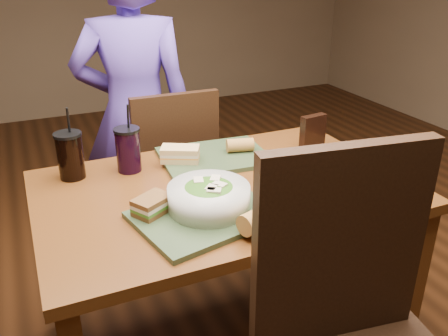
{
  "coord_description": "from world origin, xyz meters",
  "views": [
    {
      "loc": [
        -0.62,
        -1.38,
        1.51
      ],
      "look_at": [
        0.0,
        0.0,
        0.82
      ],
      "focal_mm": 38.0,
      "sensor_mm": 36.0,
      "label": 1
    }
  ],
  "objects": [
    {
      "name": "dining_table",
      "position": [
        0.0,
        0.0,
        0.66
      ],
      "size": [
        1.3,
        0.85,
        0.75
      ],
      "color": "#593011",
      "rests_on": "ground"
    },
    {
      "name": "chair_far",
      "position": [
        0.01,
        0.67,
        0.52
      ],
      "size": [
        0.42,
        0.42,
        0.94
      ],
      "color": "black",
      "rests_on": "ground"
    },
    {
      "name": "diner",
      "position": [
        -0.12,
        0.8,
        0.79
      ],
      "size": [
        0.65,
        0.51,
        1.57
      ],
      "primitive_type": "imported",
      "rotation": [
        0.0,
        0.0,
        2.88
      ],
      "color": "#543AA0",
      "rests_on": "ground"
    },
    {
      "name": "tray_near",
      "position": [
        -0.15,
        -0.18,
        0.76
      ],
      "size": [
        0.48,
        0.4,
        0.02
      ],
      "primitive_type": "cube",
      "rotation": [
        0.0,
        0.0,
        0.21
      ],
      "color": "#2F3F24",
      "rests_on": "dining_table"
    },
    {
      "name": "tray_far",
      "position": [
        0.06,
        0.24,
        0.76
      ],
      "size": [
        0.44,
        0.35,
        0.02
      ],
      "primitive_type": "cube",
      "rotation": [
        0.0,
        0.0,
        -0.07
      ],
      "color": "#2F3F24",
      "rests_on": "dining_table"
    },
    {
      "name": "salad_bowl",
      "position": [
        -0.12,
        -0.16,
        0.81
      ],
      "size": [
        0.26,
        0.26,
        0.09
      ],
      "color": "silver",
      "rests_on": "tray_near"
    },
    {
      "name": "soup_bowl",
      "position": [
        0.41,
        -0.22,
        0.78
      ],
      "size": [
        0.17,
        0.17,
        0.06
      ],
      "color": "white",
      "rests_on": "dining_table"
    },
    {
      "name": "sandwich_near",
      "position": [
        -0.29,
        -0.11,
        0.8
      ],
      "size": [
        0.14,
        0.13,
        0.05
      ],
      "color": "#593819",
      "rests_on": "tray_near"
    },
    {
      "name": "sandwich_far",
      "position": [
        -0.08,
        0.24,
        0.8
      ],
      "size": [
        0.17,
        0.14,
        0.06
      ],
      "color": "tan",
      "rests_on": "tray_far"
    },
    {
      "name": "baguette_near",
      "position": [
        -0.03,
        -0.33,
        0.8
      ],
      "size": [
        0.15,
        0.1,
        0.07
      ],
      "primitive_type": "cylinder",
      "rotation": [
        0.0,
        1.57,
        0.33
      ],
      "color": "#AD7533",
      "rests_on": "tray_near"
    },
    {
      "name": "baguette_far",
      "position": [
        0.17,
        0.23,
        0.8
      ],
      "size": [
        0.12,
        0.08,
        0.05
      ],
      "primitive_type": "cylinder",
      "rotation": [
        0.0,
        1.57,
        -0.24
      ],
      "color": "#AD7533",
      "rests_on": "tray_far"
    },
    {
      "name": "cup_cola",
      "position": [
        -0.48,
        0.29,
        0.84
      ],
      "size": [
        0.1,
        0.1,
        0.27
      ],
      "color": "black",
      "rests_on": "dining_table"
    },
    {
      "name": "cup_berry",
      "position": [
        -0.28,
        0.27,
        0.84
      ],
      "size": [
        0.1,
        0.1,
        0.26
      ],
      "color": "black",
      "rests_on": "dining_table"
    },
    {
      "name": "chip_bag",
      "position": [
        0.48,
        0.17,
        0.82
      ],
      "size": [
        0.12,
        0.05,
        0.15
      ],
      "primitive_type": "cube",
      "rotation": [
        0.0,
        0.0,
        0.13
      ],
      "color": "black",
      "rests_on": "dining_table"
    }
  ]
}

